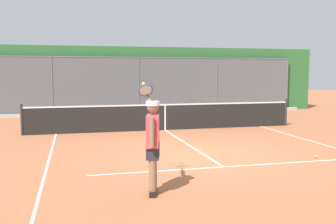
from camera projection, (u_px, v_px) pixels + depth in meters
name	position (u px, v px, depth m)	size (l,w,h in m)	color
ground_plane	(205.00, 155.00, 9.75)	(60.00, 60.00, 0.00)	#A8603D
court_line_markings	(228.00, 169.00, 8.34)	(7.77, 10.28, 0.01)	white
fence_backdrop	(137.00, 80.00, 19.95)	(19.89, 1.37, 3.41)	#565B60
tennis_net	(165.00, 117.00, 13.95)	(9.98, 0.09, 1.07)	#2D2D2D
tennis_player	(153.00, 140.00, 6.62)	(0.35, 1.39, 1.93)	black
tennis_ball_by_sideline	(316.00, 156.00, 9.47)	(0.07, 0.07, 0.07)	#C1D138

